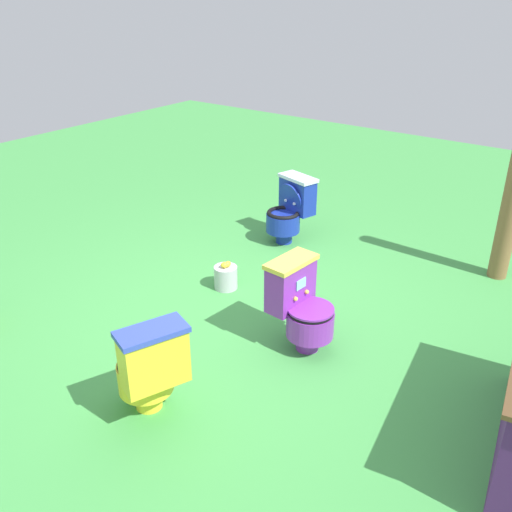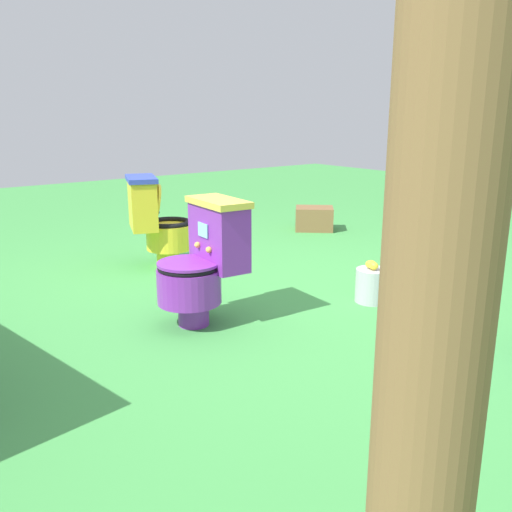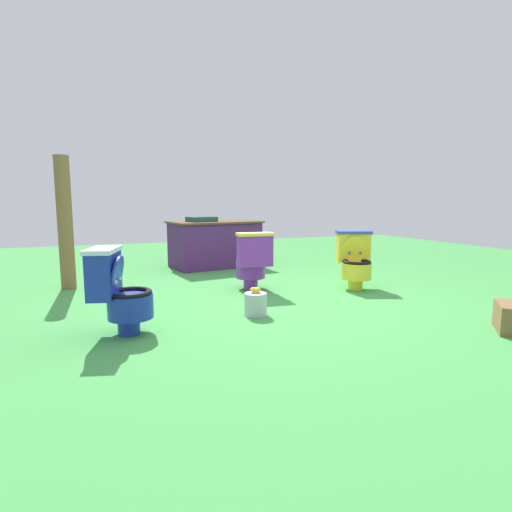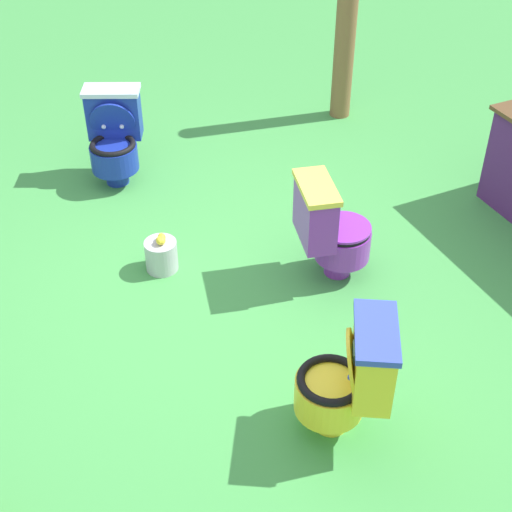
{
  "view_description": "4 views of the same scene",
  "coord_description": "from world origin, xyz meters",
  "px_view_note": "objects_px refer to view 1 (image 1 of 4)",
  "views": [
    {
      "loc": [
        3.19,
        2.58,
        2.62
      ],
      "look_at": [
        -0.37,
        -0.07,
        0.44
      ],
      "focal_mm": 39.49,
      "sensor_mm": 36.0,
      "label": 1
    },
    {
      "loc": [
        -2.62,
        2.28,
        1.21
      ],
      "look_at": [
        -0.11,
        0.33,
        0.38
      ],
      "focal_mm": 38.76,
      "sensor_mm": 36.0,
      "label": 2
    },
    {
      "loc": [
        -1.74,
        -3.97,
        1.1
      ],
      "look_at": [
        -0.09,
        0.28,
        0.48
      ],
      "focal_mm": 28.2,
      "sensor_mm": 36.0,
      "label": 3
    },
    {
      "loc": [
        3.62,
        -0.92,
        3.22
      ],
      "look_at": [
        0.15,
        0.09,
        0.38
      ],
      "focal_mm": 52.33,
      "sensor_mm": 36.0,
      "label": 4
    }
  ],
  "objects_px": {
    "toilet_blue": "(290,209)",
    "toilet_yellow": "(149,367)",
    "toilet_purple": "(301,305)",
    "lemon_bucket": "(226,277)"
  },
  "relations": [
    {
      "from": "toilet_purple",
      "to": "toilet_yellow",
      "type": "height_order",
      "value": "same"
    },
    {
      "from": "lemon_bucket",
      "to": "toilet_yellow",
      "type": "bearing_deg",
      "value": 23.32
    },
    {
      "from": "toilet_purple",
      "to": "toilet_blue",
      "type": "xyz_separation_m",
      "value": [
        -1.62,
        -1.19,
        0.0
      ]
    },
    {
      "from": "toilet_yellow",
      "to": "toilet_blue",
      "type": "distance_m",
      "value": 2.98
    },
    {
      "from": "toilet_blue",
      "to": "lemon_bucket",
      "type": "relative_size",
      "value": 2.63
    },
    {
      "from": "toilet_blue",
      "to": "lemon_bucket",
      "type": "height_order",
      "value": "toilet_blue"
    },
    {
      "from": "toilet_yellow",
      "to": "toilet_purple",
      "type": "bearing_deg",
      "value": 4.57
    },
    {
      "from": "toilet_blue",
      "to": "toilet_yellow",
      "type": "bearing_deg",
      "value": 121.54
    },
    {
      "from": "toilet_yellow",
      "to": "lemon_bucket",
      "type": "xyz_separation_m",
      "value": [
        -1.61,
        -0.7,
        -0.26
      ]
    },
    {
      "from": "toilet_yellow",
      "to": "lemon_bucket",
      "type": "relative_size",
      "value": 2.63
    }
  ]
}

